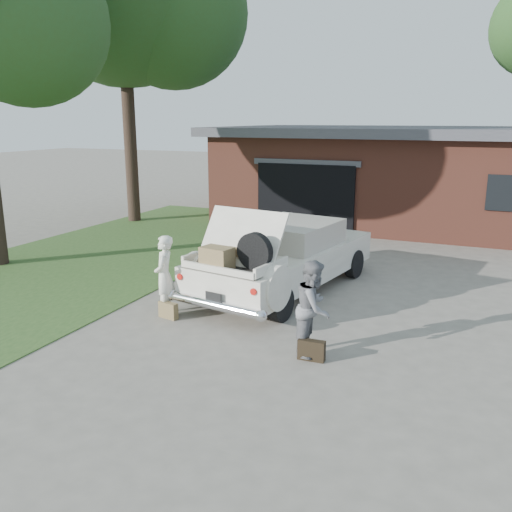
% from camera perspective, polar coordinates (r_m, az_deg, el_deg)
% --- Properties ---
extents(ground, '(90.00, 90.00, 0.00)m').
position_cam_1_polar(ground, '(9.94, -1.39, -6.95)').
color(ground, gray).
rests_on(ground, ground).
extents(grass_strip, '(6.00, 16.00, 0.02)m').
position_cam_1_polar(grass_strip, '(15.21, -15.58, 0.12)').
color(grass_strip, '#2D4C1E').
rests_on(grass_strip, ground).
extents(house, '(12.80, 7.80, 3.30)m').
position_cam_1_polar(house, '(20.17, 15.21, 8.33)').
color(house, brown).
rests_on(house, ground).
extents(sedan, '(2.77, 5.33, 1.95)m').
position_cam_1_polar(sedan, '(11.52, 3.00, -0.05)').
color(sedan, white).
rests_on(sedan, ground).
extents(woman_left, '(0.54, 0.65, 1.52)m').
position_cam_1_polar(woman_left, '(10.22, -9.63, -2.05)').
color(woman_left, white).
rests_on(woman_left, ground).
extents(woman_right, '(0.58, 0.74, 1.51)m').
position_cam_1_polar(woman_right, '(8.46, 6.10, -5.44)').
color(woman_right, slate).
rests_on(woman_right, ground).
extents(suitcase_left, '(0.41, 0.21, 0.31)m').
position_cam_1_polar(suitcase_left, '(10.20, -9.22, -5.65)').
color(suitcase_left, olive).
rests_on(suitcase_left, ground).
extents(suitcase_right, '(0.42, 0.15, 0.32)m').
position_cam_1_polar(suitcase_right, '(8.44, 5.86, -9.84)').
color(suitcase_right, black).
rests_on(suitcase_right, ground).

